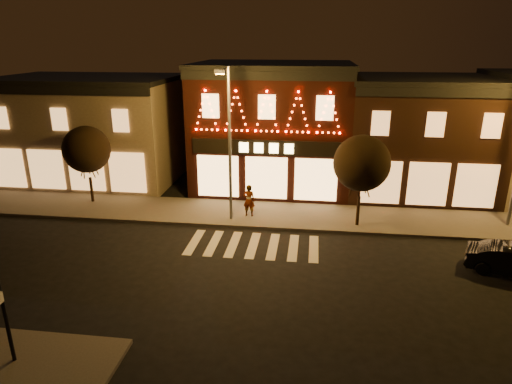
# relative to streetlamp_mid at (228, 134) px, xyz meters

# --- Properties ---
(ground) EXTENTS (120.00, 120.00, 0.00)m
(ground) POSITION_rel_streetlamp_mid_xyz_m (1.67, -6.76, -5.01)
(ground) COLOR black
(ground) RESTS_ON ground
(sidewalk_far) EXTENTS (44.00, 4.00, 0.15)m
(sidewalk_far) POSITION_rel_streetlamp_mid_xyz_m (3.67, 1.24, -4.94)
(sidewalk_far) COLOR #47423D
(sidewalk_far) RESTS_ON ground
(building_left) EXTENTS (12.20, 8.28, 7.30)m
(building_left) POSITION_rel_streetlamp_mid_xyz_m (-11.33, 7.23, -1.35)
(building_left) COLOR #7B6957
(building_left) RESTS_ON ground
(building_pulp) EXTENTS (10.20, 8.34, 8.30)m
(building_pulp) POSITION_rel_streetlamp_mid_xyz_m (1.67, 7.22, -0.85)
(building_pulp) COLOR black
(building_pulp) RESTS_ON ground
(building_right_a) EXTENTS (9.20, 8.28, 7.50)m
(building_right_a) POSITION_rel_streetlamp_mid_xyz_m (11.17, 7.23, -1.25)
(building_right_a) COLOR #321B11
(building_right_a) RESTS_ON ground
(streetlamp_mid) EXTENTS (0.53, 1.90, 8.29)m
(streetlamp_mid) POSITION_rel_streetlamp_mid_xyz_m (0.00, 0.00, 0.00)
(streetlamp_mid) COLOR #59595E
(streetlamp_mid) RESTS_ON sidewalk_far
(tree_left) EXTENTS (2.82, 2.82, 4.72)m
(tree_left) POSITION_rel_streetlamp_mid_xyz_m (-9.06, 1.90, -1.56)
(tree_left) COLOR black
(tree_left) RESTS_ON sidewalk_far
(tree_right) EXTENTS (2.96, 2.96, 4.95)m
(tree_right) POSITION_rel_streetlamp_mid_xyz_m (6.98, 0.22, -1.40)
(tree_right) COLOR black
(tree_right) RESTS_ON sidewalk_far
(pedestrian) EXTENTS (0.71, 0.49, 1.85)m
(pedestrian) POSITION_rel_streetlamp_mid_xyz_m (0.96, 0.78, -3.94)
(pedestrian) COLOR gray
(pedestrian) RESTS_ON sidewalk_far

